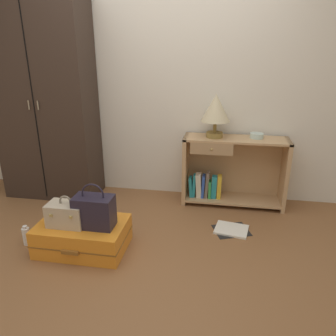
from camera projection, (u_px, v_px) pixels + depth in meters
The scene contains 11 objects.
ground_plane at pixel (134, 268), 2.50m from camera, with size 9.00×9.00×0.00m, color brown.
back_wall at pixel (167, 78), 3.43m from camera, with size 6.40×0.10×2.60m, color silver.
wardrobe at pixel (46, 102), 3.44m from camera, with size 1.02×0.47×2.12m.
bookshelf at pixel (229, 171), 3.44m from camera, with size 1.07×0.34×0.74m.
table_lamp at pixel (216, 109), 3.22m from camera, with size 0.29×0.29×0.44m.
bowl at pixel (257, 136), 3.28m from camera, with size 0.14×0.14×0.05m, color silver.
suitcase_large at pixel (83, 236), 2.71m from camera, with size 0.73×0.49×0.24m.
train_case at pixel (67, 214), 2.61m from camera, with size 0.30×0.20×0.26m.
handbag at pixel (94, 211), 2.58m from camera, with size 0.31×0.18×0.37m.
bottle at pixel (26, 236), 2.78m from camera, with size 0.06×0.06×0.18m.
open_book_on_floor at pixel (231, 230), 3.01m from camera, with size 0.38×0.35×0.02m.
Camera 1 is at (0.61, -2.00, 1.60)m, focal length 34.57 mm.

